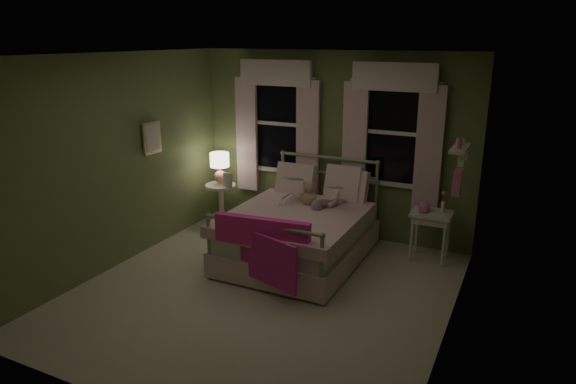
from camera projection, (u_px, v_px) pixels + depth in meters
The scene contains 18 objects.
room_shell at pixel (261, 182), 5.42m from camera, with size 4.20×4.20×4.20m.
bed at pixel (300, 232), 6.56m from camera, with size 1.58×2.04×1.18m.
pink_throw at pixel (261, 242), 5.62m from camera, with size 1.10×0.37×0.71m.
child_left at pixel (294, 176), 6.88m from camera, with size 0.30×0.19×0.81m, color #F7D1DD.
child_right at pixel (333, 182), 6.65m from camera, with size 0.38×0.29×0.77m, color #F7D1DD.
book_left at pixel (286, 182), 6.67m from camera, with size 0.20×0.27×0.03m, color beige.
book_right at pixel (326, 190), 6.44m from camera, with size 0.20×0.27×0.02m, color beige.
teddy_bear at pixel (308, 195), 6.68m from camera, with size 0.24×0.20×0.32m.
nightstand_left at pixel (221, 199), 7.73m from camera, with size 0.46×0.46×0.65m.
table_lamp at pixel (220, 165), 7.57m from camera, with size 0.28×0.28×0.46m.
book_nightstand at pixel (223, 186), 7.55m from camera, with size 0.16×0.22×0.02m, color beige.
nightstand_right at pixel (431, 220), 6.49m from camera, with size 0.50×0.40×0.64m.
pink_toy at pixel (424, 207), 6.48m from camera, with size 0.14×0.19×0.14m.
bud_vase at pixel (443, 202), 6.41m from camera, with size 0.06×0.06×0.28m.
window_left at pixel (277, 119), 7.43m from camera, with size 1.34×0.13×1.96m.
window_right at pixel (392, 128), 6.72m from camera, with size 1.34×0.13×1.96m.
wall_shelf at pixel (459, 166), 5.17m from camera, with size 0.15×0.50×0.60m.
framed_picture at pixel (152, 138), 6.69m from camera, with size 0.03×0.32×0.42m.
Camera 1 is at (2.54, -4.57, 2.77)m, focal length 32.00 mm.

